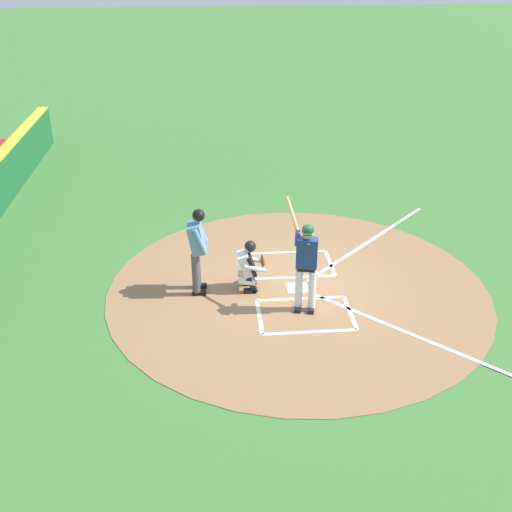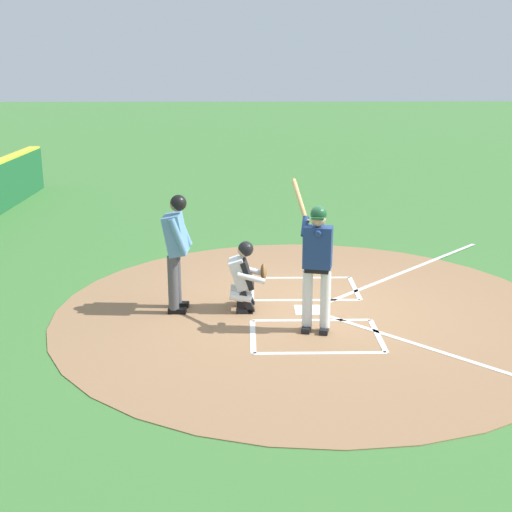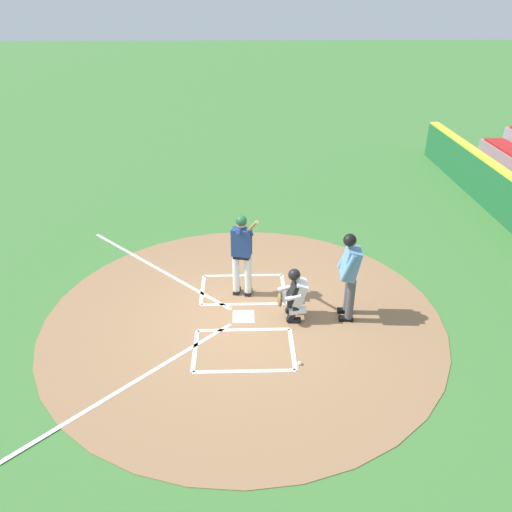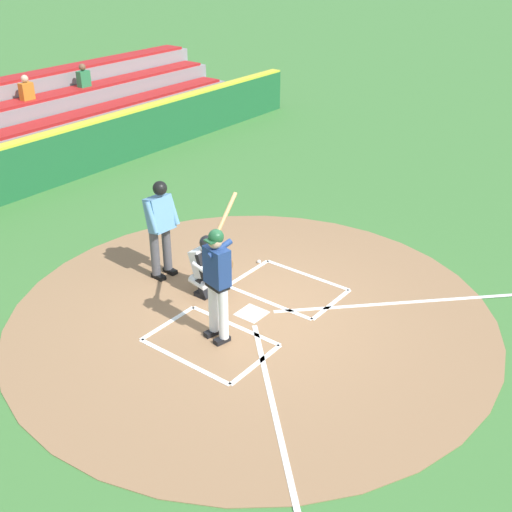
{
  "view_description": "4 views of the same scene",
  "coord_description": "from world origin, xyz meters",
  "px_view_note": "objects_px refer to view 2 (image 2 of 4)",
  "views": [
    {
      "loc": [
        11.07,
        -1.8,
        6.59
      ],
      "look_at": [
        0.15,
        -0.89,
        0.88
      ],
      "focal_mm": 42.97,
      "sensor_mm": 36.0,
      "label": 1
    },
    {
      "loc": [
        9.95,
        -1.01,
        3.78
      ],
      "look_at": [
        -0.24,
        -0.83,
        0.84
      ],
      "focal_mm": 47.01,
      "sensor_mm": 36.0,
      "label": 2
    },
    {
      "loc": [
        -8.4,
        -0.01,
        5.92
      ],
      "look_at": [
        0.39,
        -0.26,
        1.2
      ],
      "focal_mm": 35.22,
      "sensor_mm": 36.0,
      "label": 3
    },
    {
      "loc": [
        7.12,
        5.56,
        5.8
      ],
      "look_at": [
        -0.21,
        -0.07,
        0.98
      ],
      "focal_mm": 45.26,
      "sensor_mm": 36.0,
      "label": 4
    }
  ],
  "objects_px": {
    "plate_umpire": "(176,245)",
    "baseball": "(246,280)",
    "batter": "(317,259)",
    "catcher": "(245,274)"
  },
  "relations": [
    {
      "from": "plate_umpire",
      "to": "baseball",
      "type": "relative_size",
      "value": 25.2
    },
    {
      "from": "catcher",
      "to": "baseball",
      "type": "bearing_deg",
      "value": 179.08
    },
    {
      "from": "batter",
      "to": "baseball",
      "type": "relative_size",
      "value": 28.76
    },
    {
      "from": "plate_umpire",
      "to": "baseball",
      "type": "xyz_separation_m",
      "value": [
        -1.45,
        1.08,
        -1.04
      ]
    },
    {
      "from": "batter",
      "to": "catcher",
      "type": "relative_size",
      "value": 1.88
    },
    {
      "from": "catcher",
      "to": "baseball",
      "type": "relative_size",
      "value": 15.27
    },
    {
      "from": "catcher",
      "to": "plate_umpire",
      "type": "relative_size",
      "value": 0.61
    },
    {
      "from": "plate_umpire",
      "to": "catcher",
      "type": "bearing_deg",
      "value": 90.96
    },
    {
      "from": "batter",
      "to": "catcher",
      "type": "bearing_deg",
      "value": -131.5
    },
    {
      "from": "batter",
      "to": "baseball",
      "type": "xyz_separation_m",
      "value": [
        -2.34,
        -1.0,
        -1.06
      ]
    }
  ]
}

